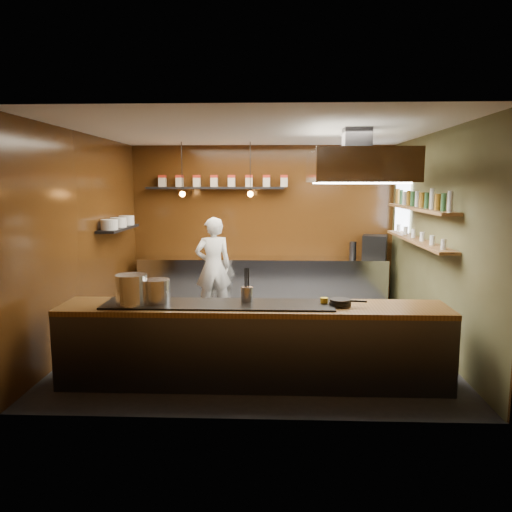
{
  "coord_description": "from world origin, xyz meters",
  "views": [
    {
      "loc": [
        0.25,
        -7.09,
        2.29
      ],
      "look_at": [
        -0.05,
        0.4,
        1.19
      ],
      "focal_mm": 35.0,
      "sensor_mm": 36.0,
      "label": 1
    }
  ],
  "objects_px": {
    "extractor_hood": "(356,167)",
    "espresso_machine": "(375,247)",
    "stockpot_large": "(132,290)",
    "stockpot_small": "(157,291)",
    "chef": "(213,267)"
  },
  "relations": [
    {
      "from": "extractor_hood",
      "to": "espresso_machine",
      "type": "relative_size",
      "value": 4.65
    },
    {
      "from": "espresso_machine",
      "to": "stockpot_large",
      "type": "bearing_deg",
      "value": -116.19
    },
    {
      "from": "stockpot_large",
      "to": "espresso_machine",
      "type": "height_order",
      "value": "espresso_machine"
    },
    {
      "from": "stockpot_small",
      "to": "stockpot_large",
      "type": "bearing_deg",
      "value": -160.39
    },
    {
      "from": "extractor_hood",
      "to": "stockpot_small",
      "type": "relative_size",
      "value": 6.96
    },
    {
      "from": "stockpot_large",
      "to": "stockpot_small",
      "type": "relative_size",
      "value": 1.22
    },
    {
      "from": "extractor_hood",
      "to": "stockpot_large",
      "type": "height_order",
      "value": "extractor_hood"
    },
    {
      "from": "stockpot_large",
      "to": "espresso_machine",
      "type": "distance_m",
      "value": 5.22
    },
    {
      "from": "espresso_machine",
      "to": "chef",
      "type": "xyz_separation_m",
      "value": [
        -2.93,
        -0.84,
        -0.26
      ]
    },
    {
      "from": "extractor_hood",
      "to": "stockpot_small",
      "type": "xyz_separation_m",
      "value": [
        -2.39,
        -1.19,
        -1.43
      ]
    },
    {
      "from": "stockpot_small",
      "to": "espresso_machine",
      "type": "bearing_deg",
      "value": 50.03
    },
    {
      "from": "extractor_hood",
      "to": "espresso_machine",
      "type": "bearing_deg",
      "value": 73.01
    },
    {
      "from": "espresso_machine",
      "to": "chef",
      "type": "bearing_deg",
      "value": -148.62
    },
    {
      "from": "stockpot_small",
      "to": "chef",
      "type": "xyz_separation_m",
      "value": [
        0.26,
        2.97,
        -0.22
      ]
    },
    {
      "from": "espresso_machine",
      "to": "chef",
      "type": "height_order",
      "value": "chef"
    }
  ]
}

